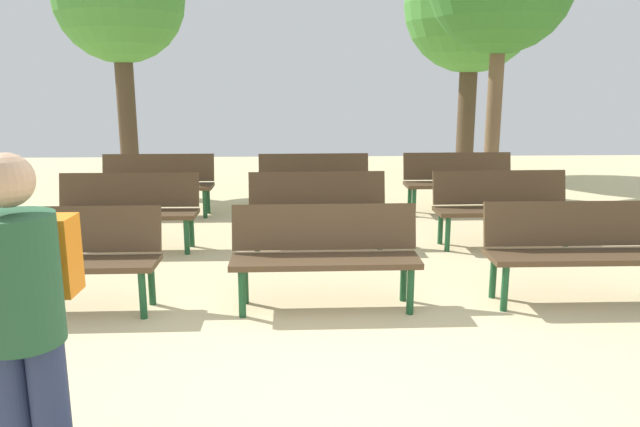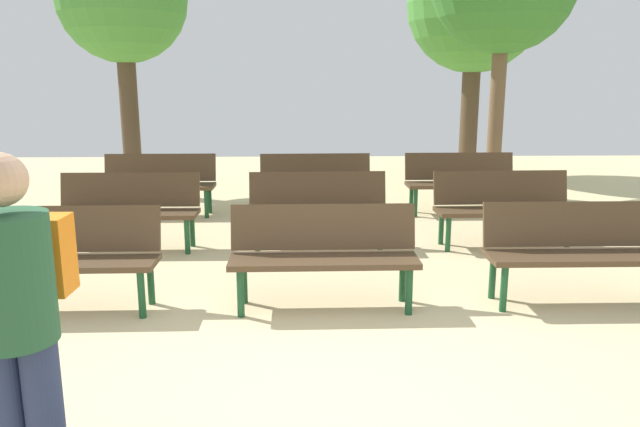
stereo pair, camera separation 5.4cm
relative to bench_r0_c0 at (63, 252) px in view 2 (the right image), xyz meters
name	(u,v)px [view 2 (the right image)]	position (x,y,z in m)	size (l,w,h in m)	color
ground_plane	(331,397)	(2.21, -1.55, -0.50)	(24.00, 24.00, 0.00)	beige
bench_r0_c0	(63,252)	(0.00, 0.00, 0.00)	(1.61, 0.50, 0.87)	#4C3823
bench_r0_c1	(324,250)	(2.21, 0.02, 0.00)	(1.61, 0.50, 0.87)	#4C3823
bench_r0_c2	(577,246)	(4.43, 0.07, 0.00)	(1.60, 0.49, 0.87)	#4C3823
bench_r1_c0	(129,206)	(0.02, 1.89, 0.00)	(1.60, 0.48, 0.87)	#4C3823
bench_r1_c1	(318,205)	(2.20, 1.91, 0.00)	(1.61, 0.53, 0.87)	#4C3823
bench_r1_c2	(503,204)	(4.38, 1.92, 0.00)	(1.61, 0.53, 0.87)	#4C3823
bench_r2_c0	(159,181)	(-0.05, 3.70, 0.00)	(1.60, 0.50, 0.87)	#4C3823
bench_r2_c1	(316,180)	(2.21, 3.67, 0.00)	(1.61, 0.52, 0.87)	#4C3823
bench_r2_c2	(460,179)	(4.33, 3.73, 0.00)	(1.61, 0.50, 0.87)	#4C3823
tree_0	(475,5)	(5.41, 7.43, 2.84)	(2.68, 2.68, 4.72)	#4C3A28
tree_2	(122,0)	(-0.91, 5.48, 2.69)	(2.11, 2.11, 4.30)	#4C3A28
visitor_with_backpack	(20,319)	(0.83, -2.53, 0.43)	(0.35, 0.53, 1.65)	navy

